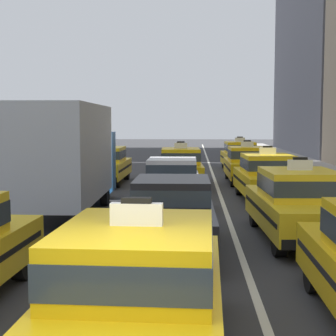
{
  "coord_description": "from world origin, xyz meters",
  "views": [
    {
      "loc": [
        0.62,
        -3.94,
        2.75
      ],
      "look_at": [
        -0.23,
        12.14,
        1.3
      ],
      "focal_mm": 53.85,
      "sensor_mm": 36.0,
      "label": 1
    }
  ],
  "objects_px": {
    "taxi_right_fifth": "(240,155)",
    "sedan_center_second": "(172,212)",
    "taxi_left_third": "(106,164)",
    "taxi_center_nearest": "(138,293)",
    "taxi_right_third": "(267,177)",
    "taxi_right_fourth": "(247,164)",
    "box_truck_left_second": "(65,155)",
    "taxi_center_fourth": "(181,166)",
    "taxi_right_second": "(298,203)",
    "sedan_center_third": "(172,180)"
  },
  "relations": [
    {
      "from": "taxi_right_fifth",
      "to": "sedan_center_second",
      "type": "bearing_deg",
      "value": -99.41
    },
    {
      "from": "taxi_left_third",
      "to": "taxi_center_nearest",
      "type": "height_order",
      "value": "same"
    },
    {
      "from": "taxi_right_third",
      "to": "taxi_right_fourth",
      "type": "xyz_separation_m",
      "value": [
        -0.12,
        5.52,
        0.0
      ]
    },
    {
      "from": "box_truck_left_second",
      "to": "taxi_center_nearest",
      "type": "relative_size",
      "value": 1.52
    },
    {
      "from": "taxi_center_fourth",
      "to": "sedan_center_second",
      "type": "bearing_deg",
      "value": -89.36
    },
    {
      "from": "taxi_right_second",
      "to": "taxi_right_fourth",
      "type": "xyz_separation_m",
      "value": [
        -0.04,
        11.3,
        0.0
      ]
    },
    {
      "from": "sedan_center_third",
      "to": "taxi_center_nearest",
      "type": "bearing_deg",
      "value": -89.38
    },
    {
      "from": "taxi_right_third",
      "to": "taxi_right_fifth",
      "type": "distance_m",
      "value": 11.54
    },
    {
      "from": "sedan_center_second",
      "to": "taxi_right_second",
      "type": "relative_size",
      "value": 0.93
    },
    {
      "from": "taxi_left_third",
      "to": "taxi_right_fifth",
      "type": "distance_m",
      "value": 9.36
    },
    {
      "from": "taxi_right_third",
      "to": "sedan_center_second",
      "type": "bearing_deg",
      "value": -113.23
    },
    {
      "from": "box_truck_left_second",
      "to": "taxi_center_fourth",
      "type": "relative_size",
      "value": 1.51
    },
    {
      "from": "taxi_center_fourth",
      "to": "taxi_center_nearest",
      "type": "bearing_deg",
      "value": -90.06
    },
    {
      "from": "sedan_center_second",
      "to": "taxi_right_second",
      "type": "height_order",
      "value": "taxi_right_second"
    },
    {
      "from": "taxi_center_nearest",
      "to": "taxi_right_second",
      "type": "distance_m",
      "value": 7.12
    },
    {
      "from": "taxi_center_nearest",
      "to": "taxi_center_fourth",
      "type": "xyz_separation_m",
      "value": [
        0.02,
        16.17,
        0.0
      ]
    },
    {
      "from": "taxi_center_nearest",
      "to": "taxi_left_third",
      "type": "bearing_deg",
      "value": 101.26
    },
    {
      "from": "sedan_center_second",
      "to": "sedan_center_third",
      "type": "bearing_deg",
      "value": 92.53
    },
    {
      "from": "taxi_center_nearest",
      "to": "taxi_right_third",
      "type": "distance_m",
      "value": 12.6
    },
    {
      "from": "box_truck_left_second",
      "to": "taxi_right_second",
      "type": "bearing_deg",
      "value": -26.24
    },
    {
      "from": "sedan_center_third",
      "to": "taxi_center_fourth",
      "type": "xyz_separation_m",
      "value": [
        0.14,
        5.04,
        0.03
      ]
    },
    {
      "from": "taxi_center_nearest",
      "to": "sedan_center_third",
      "type": "xyz_separation_m",
      "value": [
        -0.12,
        11.13,
        -0.03
      ]
    },
    {
      "from": "taxi_right_second",
      "to": "taxi_right_fifth",
      "type": "distance_m",
      "value": 17.31
    },
    {
      "from": "box_truck_left_second",
      "to": "taxi_right_second",
      "type": "xyz_separation_m",
      "value": [
        6.32,
        -3.12,
        -0.9
      ]
    },
    {
      "from": "sedan_center_second",
      "to": "taxi_right_fourth",
      "type": "bearing_deg",
      "value": 77.09
    },
    {
      "from": "taxi_left_third",
      "to": "taxi_right_fifth",
      "type": "relative_size",
      "value": 0.99
    },
    {
      "from": "taxi_right_second",
      "to": "taxi_right_fourth",
      "type": "bearing_deg",
      "value": 90.21
    },
    {
      "from": "sedan_center_third",
      "to": "taxi_right_fifth",
      "type": "distance_m",
      "value": 13.05
    },
    {
      "from": "sedan_center_second",
      "to": "taxi_right_second",
      "type": "distance_m",
      "value": 3.13
    },
    {
      "from": "taxi_right_second",
      "to": "taxi_right_fourth",
      "type": "distance_m",
      "value": 11.3
    },
    {
      "from": "taxi_center_fourth",
      "to": "taxi_right_fifth",
      "type": "height_order",
      "value": "same"
    },
    {
      "from": "box_truck_left_second",
      "to": "sedan_center_second",
      "type": "relative_size",
      "value": 1.62
    },
    {
      "from": "taxi_right_second",
      "to": "taxi_right_fourth",
      "type": "relative_size",
      "value": 1.01
    },
    {
      "from": "taxi_center_nearest",
      "to": "sedan_center_second",
      "type": "bearing_deg",
      "value": 88.49
    },
    {
      "from": "box_truck_left_second",
      "to": "taxi_right_second",
      "type": "height_order",
      "value": "box_truck_left_second"
    },
    {
      "from": "taxi_center_nearest",
      "to": "taxi_right_third",
      "type": "height_order",
      "value": "same"
    },
    {
      "from": "taxi_center_nearest",
      "to": "taxi_center_fourth",
      "type": "height_order",
      "value": "same"
    },
    {
      "from": "sedan_center_second",
      "to": "taxi_right_third",
      "type": "distance_m",
      "value": 7.57
    },
    {
      "from": "box_truck_left_second",
      "to": "sedan_center_second",
      "type": "bearing_deg",
      "value": -51.48
    },
    {
      "from": "box_truck_left_second",
      "to": "taxi_center_fourth",
      "type": "xyz_separation_m",
      "value": [
        3.3,
        6.61,
        -0.9
      ]
    },
    {
      "from": "taxi_left_third",
      "to": "taxi_right_third",
      "type": "distance_m",
      "value": 8.18
    },
    {
      "from": "taxi_center_nearest",
      "to": "sedan_center_second",
      "type": "distance_m",
      "value": 5.26
    },
    {
      "from": "taxi_right_second",
      "to": "taxi_right_fourth",
      "type": "height_order",
      "value": "same"
    },
    {
      "from": "sedan_center_third",
      "to": "taxi_right_fourth",
      "type": "relative_size",
      "value": 0.94
    },
    {
      "from": "sedan_center_second",
      "to": "taxi_right_fifth",
      "type": "height_order",
      "value": "taxi_right_fifth"
    },
    {
      "from": "box_truck_left_second",
      "to": "taxi_right_third",
      "type": "distance_m",
      "value": 7.0
    },
    {
      "from": "box_truck_left_second",
      "to": "sedan_center_third",
      "type": "bearing_deg",
      "value": 26.48
    },
    {
      "from": "sedan_center_second",
      "to": "taxi_center_fourth",
      "type": "bearing_deg",
      "value": 90.64
    },
    {
      "from": "sedan_center_third",
      "to": "taxi_right_second",
      "type": "distance_m",
      "value": 5.66
    },
    {
      "from": "box_truck_left_second",
      "to": "taxi_right_third",
      "type": "bearing_deg",
      "value": 22.52
    }
  ]
}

